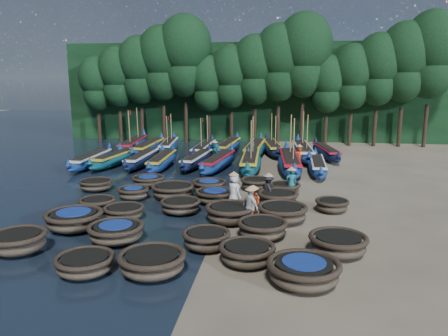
# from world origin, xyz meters

# --- Properties ---
(ground) EXTENTS (120.00, 120.00, 0.00)m
(ground) POSITION_xyz_m (0.00, 0.00, 0.00)
(ground) COLOR gray
(ground) RESTS_ON ground
(foliage_wall) EXTENTS (40.00, 3.00, 10.00)m
(foliage_wall) POSITION_xyz_m (0.00, 23.50, 5.00)
(foliage_wall) COLOR black
(foliage_wall) RESTS_ON ground
(coracle_0) EXTENTS (2.37, 2.37, 0.80)m
(coracle_0) POSITION_xyz_m (-7.05, -8.74, 0.46)
(coracle_0) COLOR brown
(coracle_0) RESTS_ON ground
(coracle_1) EXTENTS (2.18, 2.18, 0.67)m
(coracle_1) POSITION_xyz_m (-3.75, -10.16, 0.38)
(coracle_1) COLOR brown
(coracle_1) RESTS_ON ground
(coracle_2) EXTENTS (2.84, 2.84, 0.79)m
(coracle_2) POSITION_xyz_m (-1.49, -9.91, 0.45)
(coracle_2) COLOR brown
(coracle_2) RESTS_ON ground
(coracle_3) EXTENTS (2.04, 2.04, 0.74)m
(coracle_3) POSITION_xyz_m (1.60, -8.67, 0.42)
(coracle_3) COLOR brown
(coracle_3) RESTS_ON ground
(coracle_4) EXTENTS (2.43, 2.43, 0.80)m
(coracle_4) POSITION_xyz_m (3.52, -9.99, 0.46)
(coracle_4) COLOR brown
(coracle_4) RESTS_ON ground
(coracle_5) EXTENTS (2.86, 2.86, 0.84)m
(coracle_5) POSITION_xyz_m (-6.13, -6.07, 0.48)
(coracle_5) COLOR brown
(coracle_5) RESTS_ON ground
(coracle_6) EXTENTS (2.65, 2.65, 0.76)m
(coracle_6) POSITION_xyz_m (-3.79, -7.21, 0.44)
(coracle_6) COLOR brown
(coracle_6) RESTS_ON ground
(coracle_7) EXTENTS (1.90, 1.90, 0.74)m
(coracle_7) POSITION_xyz_m (-0.06, -7.49, 0.42)
(coracle_7) COLOR brown
(coracle_7) RESTS_ON ground
(coracle_8) EXTENTS (2.37, 2.37, 0.76)m
(coracle_8) POSITION_xyz_m (2.03, -6.03, 0.44)
(coracle_8) COLOR brown
(coracle_8) RESTS_ON ground
(coracle_9) EXTENTS (2.57, 2.57, 0.79)m
(coracle_9) POSITION_xyz_m (4.90, -7.42, 0.45)
(coracle_9) COLOR brown
(coracle_9) RESTS_ON ground
(coracle_10) EXTENTS (1.88, 1.88, 0.71)m
(coracle_10) POSITION_xyz_m (-6.17, -3.50, 0.41)
(coracle_10) COLOR brown
(coracle_10) RESTS_ON ground
(coracle_11) EXTENTS (2.30, 2.30, 0.66)m
(coracle_11) POSITION_xyz_m (-4.48, -4.44, 0.37)
(coracle_11) COLOR brown
(coracle_11) RESTS_ON ground
(coracle_12) EXTENTS (2.24, 2.24, 0.69)m
(coracle_12) POSITION_xyz_m (-2.08, -3.16, 0.39)
(coracle_12) COLOR brown
(coracle_12) RESTS_ON ground
(coracle_13) EXTENTS (2.45, 2.45, 0.83)m
(coracle_13) POSITION_xyz_m (0.47, -4.23, 0.47)
(coracle_13) COLOR brown
(coracle_13) RESTS_ON ground
(coracle_14) EXTENTS (2.83, 2.83, 0.81)m
(coracle_14) POSITION_xyz_m (2.84, -3.87, 0.46)
(coracle_14) COLOR brown
(coracle_14) RESTS_ON ground
(coracle_15) EXTENTS (1.98, 1.98, 0.68)m
(coracle_15) POSITION_xyz_m (-5.16, -1.09, 0.39)
(coracle_15) COLOR brown
(coracle_15) RESTS_ON ground
(coracle_16) EXTENTS (2.45, 2.45, 0.80)m
(coracle_16) POSITION_xyz_m (-3.09, -0.62, 0.45)
(coracle_16) COLOR brown
(coracle_16) RESTS_ON ground
(coracle_17) EXTENTS (2.43, 2.43, 0.72)m
(coracle_17) POSITION_xyz_m (-0.67, -1.21, 0.42)
(coracle_17) COLOR brown
(coracle_17) RESTS_ON ground
(coracle_18) EXTENTS (2.53, 2.53, 0.84)m
(coracle_18) POSITION_xyz_m (2.62, -1.59, 0.48)
(coracle_18) COLOR brown
(coracle_18) RESTS_ON ground
(coracle_19) EXTENTS (1.87, 1.87, 0.64)m
(coracle_19) POSITION_xyz_m (5.28, -2.00, 0.37)
(coracle_19) COLOR brown
(coracle_19) RESTS_ON ground
(coracle_20) EXTENTS (2.18, 2.18, 0.64)m
(coracle_20) POSITION_xyz_m (-8.00, 0.51, 0.37)
(coracle_20) COLOR brown
(coracle_20) RESTS_ON ground
(coracle_21) EXTENTS (2.21, 2.21, 0.64)m
(coracle_21) POSITION_xyz_m (-5.23, 1.83, 0.37)
(coracle_21) COLOR brown
(coracle_21) RESTS_ON ground
(coracle_22) EXTENTS (1.98, 1.98, 0.73)m
(coracle_22) POSITION_xyz_m (-1.31, 0.82, 0.42)
(coracle_22) COLOR brown
(coracle_22) RESTS_ON ground
(coracle_23) EXTENTS (1.92, 1.92, 0.72)m
(coracle_23) POSITION_xyz_m (1.32, 1.73, 0.41)
(coracle_23) COLOR brown
(coracle_23) RESTS_ON ground
(coracle_24) EXTENTS (1.88, 1.88, 0.68)m
(coracle_24) POSITION_xyz_m (3.00, 0.90, 0.39)
(coracle_24) COLOR brown
(coracle_24) RESTS_ON ground
(long_boat_0) EXTENTS (1.32, 7.55, 1.33)m
(long_boat_0) POSITION_xyz_m (-11.24, 7.19, 0.51)
(long_boat_0) COLOR navy
(long_boat_0) RESTS_ON ground
(long_boat_1) EXTENTS (2.28, 7.57, 1.34)m
(long_boat_1) POSITION_xyz_m (-9.62, 7.97, 0.51)
(long_boat_1) COLOR #0E4053
(long_boat_1) RESTS_ON ground
(long_boat_2) EXTENTS (1.44, 7.48, 1.32)m
(long_boat_2) POSITION_xyz_m (-7.59, 8.01, 0.50)
(long_boat_2) COLOR #10213C
(long_boat_2) RESTS_ON ground
(long_boat_3) EXTENTS (1.52, 7.54, 1.33)m
(long_boat_3) POSITION_xyz_m (-5.90, 7.43, 0.51)
(long_boat_3) COLOR navy
(long_boat_3) RESTS_ON ground
(long_boat_4) EXTENTS (2.03, 7.31, 1.29)m
(long_boat_4) POSITION_xyz_m (-3.45, 8.33, 0.49)
(long_boat_4) COLOR #10213C
(long_boat_4) RESTS_ON ground
(long_boat_5) EXTENTS (2.51, 7.83, 1.39)m
(long_boat_5) POSITION_xyz_m (-1.73, 7.52, 0.53)
(long_boat_5) COLOR navy
(long_boat_5) RESTS_ON ground
(long_boat_6) EXTENTS (1.72, 8.78, 3.73)m
(long_boat_6) POSITION_xyz_m (0.58, 7.53, 0.59)
(long_boat_6) COLOR #0E4053
(long_boat_6) RESTS_ON ground
(long_boat_7) EXTENTS (2.01, 9.16, 3.90)m
(long_boat_7) POSITION_xyz_m (3.37, 7.47, 0.62)
(long_boat_7) COLOR navy
(long_boat_7) RESTS_ON ground
(long_boat_8) EXTENTS (1.45, 7.30, 1.29)m
(long_boat_8) POSITION_xyz_m (5.29, 7.15, 0.49)
(long_boat_8) COLOR navy
(long_boat_8) RESTS_ON ground
(long_boat_9) EXTENTS (2.31, 8.95, 3.81)m
(long_boat_9) POSITION_xyz_m (-10.31, 14.01, 0.61)
(long_boat_9) COLOR navy
(long_boat_9) RESTS_ON ground
(long_boat_10) EXTENTS (1.62, 8.44, 1.48)m
(long_boat_10) POSITION_xyz_m (-8.59, 12.88, 0.57)
(long_boat_10) COLOR navy
(long_boat_10) RESTS_ON ground
(long_boat_11) EXTENTS (2.17, 7.72, 3.30)m
(long_boat_11) POSITION_xyz_m (-7.20, 14.45, 0.52)
(long_boat_11) COLOR navy
(long_boat_11) RESTS_ON ground
(long_boat_12) EXTENTS (1.63, 7.82, 3.32)m
(long_boat_12) POSITION_xyz_m (-3.79, 13.05, 0.53)
(long_boat_12) COLOR #10213C
(long_boat_12) RESTS_ON ground
(long_boat_13) EXTENTS (2.20, 8.11, 1.43)m
(long_boat_13) POSITION_xyz_m (-1.85, 14.50, 0.55)
(long_boat_13) COLOR navy
(long_boat_13) RESTS_ON ground
(long_boat_14) EXTENTS (2.09, 8.78, 1.55)m
(long_boat_14) POSITION_xyz_m (0.60, 13.18, 0.59)
(long_boat_14) COLOR #0E4053
(long_boat_14) RESTS_ON ground
(long_boat_15) EXTENTS (2.55, 7.94, 3.41)m
(long_boat_15) POSITION_xyz_m (1.95, 14.64, 0.54)
(long_boat_15) COLOR #10213C
(long_boat_15) RESTS_ON ground
(long_boat_16) EXTENTS (2.08, 8.79, 3.74)m
(long_boat_16) POSITION_xyz_m (4.52, 12.48, 0.59)
(long_boat_16) COLOR navy
(long_boat_16) RESTS_ON ground
(long_boat_17) EXTENTS (2.51, 7.54, 1.34)m
(long_boat_17) POSITION_xyz_m (6.40, 12.95, 0.51)
(long_boat_17) COLOR #10213C
(long_boat_17) RESTS_ON ground
(fisherman_0) EXTENTS (1.02, 1.03, 2.00)m
(fisherman_0) POSITION_xyz_m (0.41, -1.97, 0.95)
(fisherman_0) COLOR silver
(fisherman_0) RESTS_ON ground
(fisherman_1) EXTENTS (0.64, 0.52, 1.82)m
(fisherman_1) POSITION_xyz_m (3.33, 0.51, 0.92)
(fisherman_1) COLOR #19656A
(fisherman_1) RESTS_ON ground
(fisherman_2) EXTENTS (0.91, 0.97, 1.78)m
(fisherman_2) POSITION_xyz_m (1.50, -3.73, 0.85)
(fisherman_2) COLOR #BE4419
(fisherman_2) RESTS_ON ground
(fisherman_3) EXTENTS (1.06, 1.18, 1.79)m
(fisherman_3) POSITION_xyz_m (2.11, -1.08, 0.84)
(fisherman_3) COLOR black
(fisherman_3) RESTS_ON ground
(fisherman_4) EXTENTS (0.99, 1.03, 1.93)m
(fisherman_4) POSITION_xyz_m (1.43, -4.48, 0.92)
(fisherman_4) COLOR silver
(fisherman_4) RESTS_ON ground
(fisherman_5) EXTENTS (0.94, 1.65, 1.90)m
(fisherman_5) POSITION_xyz_m (-2.29, 9.56, 0.88)
(fisherman_5) COLOR #19656A
(fisherman_5) RESTS_ON ground
(fisherman_6) EXTENTS (0.90, 0.86, 1.75)m
(fisherman_6) POSITION_xyz_m (4.11, 9.32, 0.84)
(fisherman_6) COLOR #BE4419
(fisherman_6) RESTS_ON ground
(tree_0) EXTENTS (3.68, 3.68, 8.68)m
(tree_0) POSITION_xyz_m (-16.00, 20.00, 5.97)
(tree_0) COLOR black
(tree_0) RESTS_ON ground
(tree_1) EXTENTS (4.09, 4.09, 9.65)m
(tree_1) POSITION_xyz_m (-13.70, 20.00, 6.65)
(tree_1) COLOR black
(tree_1) RESTS_ON ground
(tree_2) EXTENTS (4.51, 4.51, 10.63)m
(tree_2) POSITION_xyz_m (-11.40, 20.00, 7.32)
(tree_2) COLOR black
(tree_2) RESTS_ON ground
(tree_3) EXTENTS (4.92, 4.92, 11.60)m
(tree_3) POSITION_xyz_m (-9.10, 20.00, 8.00)
(tree_3) COLOR black
(tree_3) RESTS_ON ground
(tree_4) EXTENTS (5.34, 5.34, 12.58)m
(tree_4) POSITION_xyz_m (-6.80, 20.00, 8.67)
(tree_4) COLOR black
(tree_4) RESTS_ON ground
(tree_5) EXTENTS (3.68, 3.68, 8.68)m
(tree_5) POSITION_xyz_m (-4.50, 20.00, 5.97)
(tree_5) COLOR black
(tree_5) RESTS_ON ground
(tree_6) EXTENTS (4.09, 4.09, 9.65)m
(tree_6) POSITION_xyz_m (-2.20, 20.00, 6.65)
(tree_6) COLOR black
(tree_6) RESTS_ON ground
(tree_7) EXTENTS (4.51, 4.51, 10.63)m
(tree_7) POSITION_xyz_m (0.10, 20.00, 7.32)
(tree_7) COLOR black
(tree_7) RESTS_ON ground
(tree_8) EXTENTS (4.92, 4.92, 11.60)m
(tree_8) POSITION_xyz_m (2.40, 20.00, 8.00)
(tree_8) COLOR black
(tree_8) RESTS_ON ground
(tree_9) EXTENTS (5.34, 5.34, 12.58)m
(tree_9) POSITION_xyz_m (4.70, 20.00, 8.67)
(tree_9) COLOR black
(tree_9) RESTS_ON ground
(tree_10) EXTENTS (3.68, 3.68, 8.68)m
(tree_10) POSITION_xyz_m (7.00, 20.00, 5.97)
(tree_10) COLOR black
(tree_10) RESTS_ON ground
(tree_11) EXTENTS (4.09, 4.09, 9.65)m
(tree_11) POSITION_xyz_m (9.30, 20.00, 6.65)
(tree_11) COLOR black
(tree_11) RESTS_ON ground
(tree_12) EXTENTS (4.51, 4.51, 10.63)m
(tree_12) POSITION_xyz_m (11.60, 20.00, 7.32)
(tree_12) COLOR black
(tree_12) RESTS_ON ground
(tree_13) EXTENTS (4.92, 4.92, 11.60)m
(tree_13) POSITION_xyz_m (13.90, 20.00, 8.00)
(tree_13) COLOR black
(tree_13) RESTS_ON ground
(tree_14) EXTENTS (5.34, 5.34, 12.58)m
(tree_14) POSITION_xyz_m (16.20, 20.00, 8.67)
(tree_14) COLOR black
(tree_14) RESTS_ON ground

